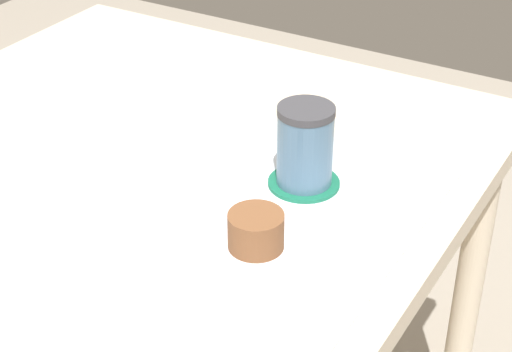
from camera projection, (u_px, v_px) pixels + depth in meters
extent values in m
cylinder|color=beige|center=(466.00, 303.00, 1.56)|extent=(0.05, 0.05, 0.71)
cylinder|color=beige|center=(118.00, 184.00, 1.90)|extent=(0.05, 0.05, 0.71)
cube|color=beige|center=(119.00, 185.00, 1.20)|extent=(1.02, 0.91, 0.04)
cylinder|color=#D1B27F|center=(14.00, 267.00, 1.89)|extent=(0.04, 0.04, 0.42)
cube|color=white|center=(283.00, 216.00, 1.10)|extent=(0.44, 0.33, 0.00)
cylinder|color=white|center=(256.00, 250.00, 1.02)|extent=(0.18, 0.18, 0.01)
cylinder|color=brown|center=(256.00, 231.00, 1.01)|extent=(0.07, 0.07, 0.05)
cylinder|color=#196B4C|center=(304.00, 183.00, 1.16)|extent=(0.10, 0.10, 0.00)
cylinder|color=slate|center=(305.00, 149.00, 1.13)|extent=(0.07, 0.07, 0.10)
cylinder|color=#3D3D42|center=(306.00, 111.00, 1.10)|extent=(0.08, 0.08, 0.01)
torus|color=slate|center=(319.00, 135.00, 1.16)|extent=(0.06, 0.01, 0.06)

